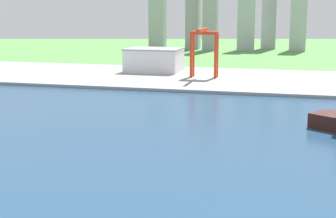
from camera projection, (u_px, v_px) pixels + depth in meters
ground_plane at (180, 134)px, 249.02m from camera, size 2400.00×2400.00×0.00m
water_bay at (144, 172)px, 192.09m from camera, size 840.00×360.00×0.15m
industrial_pier at (231, 79)px, 429.01m from camera, size 840.00×140.00×2.50m
port_crane_red at (204, 43)px, 426.85m from camera, size 23.25×39.65×41.97m
warehouse_main at (154, 60)px, 472.53m from camera, size 50.90×37.95×21.55m
distant_skyline at (234, 11)px, 732.43m from camera, size 226.83×64.62×140.35m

